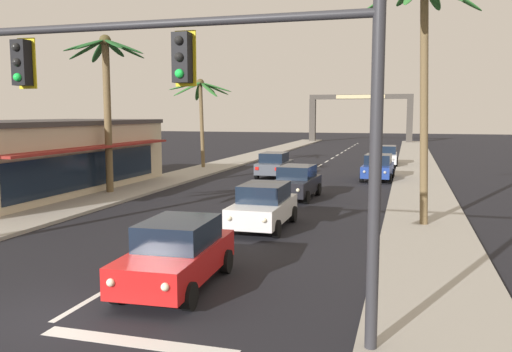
{
  "coord_description": "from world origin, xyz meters",
  "views": [
    {
      "loc": [
        7.01,
        -9.15,
        4.32
      ],
      "look_at": [
        2.07,
        8.0,
        2.2
      ],
      "focal_mm": 36.98,
      "sensor_mm": 36.0,
      "label": 1
    }
  ],
  "objects_px": {
    "town_gateway_arch": "(360,111)",
    "sedan_third_in_queue": "(263,206)",
    "traffic_signal_mast": "(189,87)",
    "palm_right_second": "(424,41)",
    "sedan_parked_nearest_kerb": "(378,167)",
    "sedan_lead_at_stop_bar": "(177,253)",
    "sedan_parked_mid_kerb": "(386,156)",
    "storefront_strip_left": "(35,157)",
    "palm_left_third": "(201,98)",
    "sedan_fifth_in_queue": "(296,182)",
    "sedan_oncoming_far": "(274,165)",
    "palm_left_second": "(106,82)"
  },
  "relations": [
    {
      "from": "town_gateway_arch",
      "to": "sedan_third_in_queue",
      "type": "bearing_deg",
      "value": -88.3
    },
    {
      "from": "traffic_signal_mast",
      "to": "palm_right_second",
      "type": "relative_size",
      "value": 1.15
    },
    {
      "from": "traffic_signal_mast",
      "to": "sedan_parked_nearest_kerb",
      "type": "xyz_separation_m",
      "value": [
        2.16,
        25.7,
        -3.97
      ]
    },
    {
      "from": "palm_right_second",
      "to": "sedan_lead_at_stop_bar",
      "type": "bearing_deg",
      "value": -123.35
    },
    {
      "from": "sedan_parked_mid_kerb",
      "to": "town_gateway_arch",
      "type": "distance_m",
      "value": 36.59
    },
    {
      "from": "sedan_lead_at_stop_bar",
      "to": "traffic_signal_mast",
      "type": "bearing_deg",
      "value": -59.72
    },
    {
      "from": "traffic_signal_mast",
      "to": "storefront_strip_left",
      "type": "relative_size",
      "value": 0.66
    },
    {
      "from": "storefront_strip_left",
      "to": "sedan_third_in_queue",
      "type": "bearing_deg",
      "value": -19.57
    },
    {
      "from": "sedan_lead_at_stop_bar",
      "to": "sedan_parked_mid_kerb",
      "type": "relative_size",
      "value": 1.01
    },
    {
      "from": "palm_left_third",
      "to": "sedan_fifth_in_queue",
      "type": "bearing_deg",
      "value": -50.56
    },
    {
      "from": "sedan_parked_mid_kerb",
      "to": "town_gateway_arch",
      "type": "height_order",
      "value": "town_gateway_arch"
    },
    {
      "from": "storefront_strip_left",
      "to": "traffic_signal_mast",
      "type": "bearing_deg",
      "value": -43.77
    },
    {
      "from": "sedan_third_in_queue",
      "to": "sedan_parked_mid_kerb",
      "type": "bearing_deg",
      "value": 82.32
    },
    {
      "from": "sedan_third_in_queue",
      "to": "sedan_parked_nearest_kerb",
      "type": "height_order",
      "value": "same"
    },
    {
      "from": "traffic_signal_mast",
      "to": "sedan_fifth_in_queue",
      "type": "distance_m",
      "value": 17.44
    },
    {
      "from": "palm_left_third",
      "to": "town_gateway_arch",
      "type": "height_order",
      "value": "town_gateway_arch"
    },
    {
      "from": "storefront_strip_left",
      "to": "sedan_parked_mid_kerb",
      "type": "bearing_deg",
      "value": 49.43
    },
    {
      "from": "traffic_signal_mast",
      "to": "palm_left_third",
      "type": "relative_size",
      "value": 1.57
    },
    {
      "from": "sedan_parked_mid_kerb",
      "to": "palm_right_second",
      "type": "bearing_deg",
      "value": -84.82
    },
    {
      "from": "sedan_oncoming_far",
      "to": "palm_left_second",
      "type": "relative_size",
      "value": 0.53
    },
    {
      "from": "storefront_strip_left",
      "to": "town_gateway_arch",
      "type": "relative_size",
      "value": 1.08
    },
    {
      "from": "town_gateway_arch",
      "to": "traffic_signal_mast",
      "type": "bearing_deg",
      "value": -87.56
    },
    {
      "from": "traffic_signal_mast",
      "to": "sedan_parked_mid_kerb",
      "type": "distance_m",
      "value": 35.72
    },
    {
      "from": "palm_left_second",
      "to": "palm_right_second",
      "type": "height_order",
      "value": "palm_right_second"
    },
    {
      "from": "sedan_parked_mid_kerb",
      "to": "palm_right_second",
      "type": "xyz_separation_m",
      "value": [
        2.17,
        -23.94,
        6.13
      ]
    },
    {
      "from": "storefront_strip_left",
      "to": "sedan_lead_at_stop_bar",
      "type": "bearing_deg",
      "value": -41.29
    },
    {
      "from": "sedan_parked_nearest_kerb",
      "to": "palm_left_second",
      "type": "height_order",
      "value": "palm_left_second"
    },
    {
      "from": "storefront_strip_left",
      "to": "palm_left_second",
      "type": "bearing_deg",
      "value": 9.86
    },
    {
      "from": "traffic_signal_mast",
      "to": "sedan_fifth_in_queue",
      "type": "xyz_separation_m",
      "value": [
        -1.42,
        16.92,
        -3.97
      ]
    },
    {
      "from": "storefront_strip_left",
      "to": "town_gateway_arch",
      "type": "distance_m",
      "value": 58.06
    },
    {
      "from": "sedan_parked_nearest_kerb",
      "to": "palm_left_second",
      "type": "xyz_separation_m",
      "value": [
        -13.5,
        -10.21,
        5.09
      ]
    },
    {
      "from": "palm_right_second",
      "to": "sedan_third_in_queue",
      "type": "bearing_deg",
      "value": -162.54
    },
    {
      "from": "sedan_fifth_in_queue",
      "to": "storefront_strip_left",
      "type": "relative_size",
      "value": 0.27
    },
    {
      "from": "sedan_third_in_queue",
      "to": "town_gateway_arch",
      "type": "xyz_separation_m",
      "value": [
        -1.84,
        61.72,
        3.78
      ]
    },
    {
      "from": "sedan_third_in_queue",
      "to": "sedan_lead_at_stop_bar",
      "type": "bearing_deg",
      "value": -92.14
    },
    {
      "from": "palm_left_third",
      "to": "town_gateway_arch",
      "type": "xyz_separation_m",
      "value": [
        8.47,
        42.25,
        -0.84
      ]
    },
    {
      "from": "palm_left_second",
      "to": "sedan_third_in_queue",
      "type": "bearing_deg",
      "value": -29.62
    },
    {
      "from": "sedan_third_in_queue",
      "to": "sedan_fifth_in_queue",
      "type": "bearing_deg",
      "value": 91.74
    },
    {
      "from": "sedan_third_in_queue",
      "to": "sedan_parked_nearest_kerb",
      "type": "relative_size",
      "value": 0.99
    },
    {
      "from": "sedan_oncoming_far",
      "to": "sedan_parked_mid_kerb",
      "type": "distance_m",
      "value": 12.13
    },
    {
      "from": "sedan_oncoming_far",
      "to": "town_gateway_arch",
      "type": "distance_m",
      "value": 46.09
    },
    {
      "from": "sedan_parked_nearest_kerb",
      "to": "palm_left_third",
      "type": "relative_size",
      "value": 0.64
    },
    {
      "from": "sedan_oncoming_far",
      "to": "sedan_parked_nearest_kerb",
      "type": "xyz_separation_m",
      "value": [
        6.9,
        0.16,
        0.0
      ]
    },
    {
      "from": "palm_right_second",
      "to": "storefront_strip_left",
      "type": "xyz_separation_m",
      "value": [
        -19.86,
        3.28,
        -5.01
      ]
    },
    {
      "from": "town_gateway_arch",
      "to": "palm_right_second",
      "type": "bearing_deg",
      "value": -82.9
    },
    {
      "from": "palm_left_third",
      "to": "palm_left_second",
      "type": "bearing_deg",
      "value": -89.29
    },
    {
      "from": "sedan_oncoming_far",
      "to": "palm_right_second",
      "type": "xyz_separation_m",
      "value": [
        9.17,
        -14.04,
        6.13
      ]
    },
    {
      "from": "sedan_fifth_in_queue",
      "to": "sedan_parked_nearest_kerb",
      "type": "height_order",
      "value": "same"
    },
    {
      "from": "palm_left_second",
      "to": "palm_right_second",
      "type": "relative_size",
      "value": 0.88
    },
    {
      "from": "palm_left_third",
      "to": "palm_right_second",
      "type": "distance_m",
      "value": 23.86
    }
  ]
}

